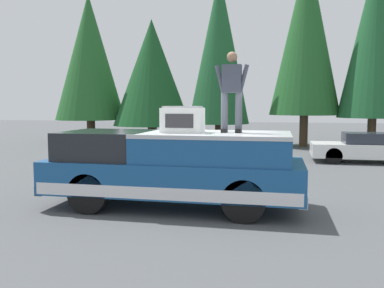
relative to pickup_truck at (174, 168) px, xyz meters
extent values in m
plane|color=#4C4F51|center=(0.27, -0.37, -0.87)|extent=(90.00, 90.00, 0.00)
cube|color=navy|center=(0.00, 0.01, -0.17)|extent=(2.00, 5.50, 0.70)
cube|color=silver|center=(0.00, 0.01, -0.37)|extent=(2.01, 5.39, 0.24)
cube|color=black|center=(0.00, 1.52, 0.48)|extent=(1.84, 1.87, 0.60)
cube|color=navy|center=(0.00, -0.87, 0.44)|extent=(1.92, 3.19, 0.52)
cube|color=#B7BABF|center=(0.00, -0.87, 0.74)|extent=(1.94, 3.19, 0.08)
cube|color=#232326|center=(0.00, 2.70, -0.44)|extent=(1.96, 0.16, 0.20)
cube|color=#B2B5BA|center=(0.00, -2.68, -0.44)|extent=(1.96, 0.16, 0.20)
cylinder|color=black|center=(-0.85, 1.60, -0.45)|extent=(0.30, 0.84, 0.84)
cylinder|color=black|center=(0.85, 1.60, -0.45)|extent=(0.30, 0.84, 0.84)
cylinder|color=black|center=(-0.85, -1.59, -0.45)|extent=(0.30, 0.84, 0.84)
cylinder|color=black|center=(0.85, -1.59, -0.45)|extent=(0.30, 0.84, 0.84)
cube|color=silver|center=(-0.13, -0.23, 1.04)|extent=(0.64, 0.84, 0.52)
cube|color=#2D2D30|center=(-0.45, -0.23, 1.04)|extent=(0.01, 0.59, 0.29)
cube|color=#99999E|center=(-0.13, -0.23, 1.32)|extent=(0.58, 0.76, 0.04)
cylinder|color=#4C515B|center=(0.11, -1.38, 1.20)|extent=(0.15, 0.15, 0.84)
cube|color=black|center=(0.07, -1.38, 0.82)|extent=(0.26, 0.11, 0.08)
cylinder|color=#4C515B|center=(0.11, -1.08, 1.20)|extent=(0.15, 0.15, 0.84)
cube|color=black|center=(0.07, -1.08, 0.82)|extent=(0.26, 0.11, 0.08)
cube|color=#474C5B|center=(0.11, -1.23, 1.91)|extent=(0.24, 0.40, 0.58)
sphere|color=#A37A5B|center=(0.11, -1.23, 2.36)|extent=(0.22, 0.22, 0.22)
cylinder|color=#474C5B|center=(0.08, -1.48, 1.91)|extent=(0.09, 0.23, 0.58)
cylinder|color=#474C5B|center=(0.08, -0.99, 1.91)|extent=(0.09, 0.23, 0.58)
cube|color=white|center=(8.33, -5.55, -0.38)|extent=(1.64, 4.10, 0.50)
cube|color=#282D38|center=(8.33, -5.65, 0.08)|extent=(1.31, 1.89, 0.42)
cylinder|color=black|center=(7.61, -4.28, -0.56)|extent=(0.20, 0.62, 0.62)
cylinder|color=black|center=(9.05, -4.28, -0.56)|extent=(0.20, 0.62, 0.62)
cube|color=navy|center=(8.18, 0.03, -0.38)|extent=(1.64, 4.10, 0.50)
cube|color=#282D38|center=(8.18, -0.07, 0.08)|extent=(1.31, 1.89, 0.42)
cylinder|color=black|center=(7.46, 1.30, -0.56)|extent=(0.20, 0.62, 0.62)
cylinder|color=black|center=(8.90, 1.30, -0.56)|extent=(0.20, 0.62, 0.62)
cylinder|color=black|center=(7.46, -1.25, -0.56)|extent=(0.20, 0.62, 0.62)
cylinder|color=black|center=(8.90, -1.25, -0.56)|extent=(0.20, 0.62, 0.62)
cylinder|color=#4C3826|center=(13.64, -6.83, -0.08)|extent=(0.42, 0.42, 1.59)
cone|color=#1E562D|center=(13.64, -6.83, 4.91)|extent=(3.47, 3.47, 8.39)
cylinder|color=#4C3826|center=(14.36, -3.53, -0.02)|extent=(0.45, 0.45, 1.71)
cone|color=#235B28|center=(14.36, -3.53, 5.19)|extent=(3.72, 3.72, 8.72)
cylinder|color=#4C3826|center=(14.99, 1.21, -0.29)|extent=(0.42, 0.42, 1.16)
cone|color=#1E562D|center=(14.99, 1.21, 4.58)|extent=(3.51, 3.51, 8.57)
cylinder|color=#4C3826|center=(14.66, 5.13, -0.36)|extent=(0.55, 0.55, 1.03)
cone|color=#194C23|center=(14.66, 5.13, 3.24)|extent=(4.56, 4.56, 6.17)
cylinder|color=#4C3826|center=(14.85, 9.16, -0.20)|extent=(0.50, 0.50, 1.34)
cone|color=#235B28|center=(14.85, 9.16, 4.26)|extent=(4.20, 4.20, 7.58)
camera|label=1|loc=(-8.51, -2.21, 1.36)|focal=38.19mm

